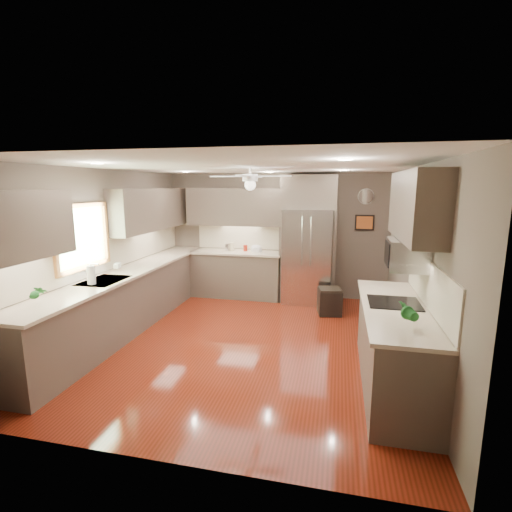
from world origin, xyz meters
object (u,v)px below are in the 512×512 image
at_px(canister_b, 227,247).
at_px(refrigerator, 308,242).
at_px(potted_plant_left, 36,293).
at_px(potted_plant_right, 408,312).
at_px(microwave, 406,254).
at_px(paper_towel, 91,275).
at_px(canister_d, 245,248).
at_px(canister_c, 232,246).
at_px(bowl, 256,251).
at_px(stool, 330,301).
at_px(soap_bottle, 118,265).

xyz_separation_m(canister_b, refrigerator, (1.65, -0.07, 0.18)).
relative_size(potted_plant_left, potted_plant_right, 0.97).
bearing_deg(microwave, paper_towel, -176.97).
distance_m(canister_d, potted_plant_left, 4.15).
bearing_deg(canister_b, canister_c, 0.16).
bearing_deg(refrigerator, potted_plant_right, -71.10).
relative_size(bowl, microwave, 0.43).
distance_m(canister_d, stool, 2.05).
distance_m(potted_plant_left, bowl, 4.15).
bearing_deg(canister_d, potted_plant_right, -55.85).
height_order(refrigerator, stool, refrigerator).
height_order(canister_c, soap_bottle, same).
xyz_separation_m(stool, paper_towel, (-3.09, -2.23, 0.84)).
bearing_deg(canister_d, potted_plant_left, -109.60).
distance_m(refrigerator, paper_towel, 3.93).
bearing_deg(canister_b, potted_plant_left, -104.73).
relative_size(canister_d, refrigerator, 0.05).
xyz_separation_m(potted_plant_left, bowl, (1.64, 3.81, -0.12)).
height_order(canister_b, stool, canister_b).
bearing_deg(refrigerator, canister_b, 177.62).
bearing_deg(bowl, potted_plant_right, -57.89).
xyz_separation_m(potted_plant_left, stool, (3.13, 3.12, -0.85)).
bearing_deg(potted_plant_right, stool, 104.85).
bearing_deg(potted_plant_right, soap_bottle, 159.25).
bearing_deg(potted_plant_right, bowl, 122.11).
bearing_deg(refrigerator, paper_towel, -132.00).
xyz_separation_m(refrigerator, paper_towel, (-2.63, -2.92, -0.11)).
distance_m(canister_c, bowl, 0.54).
height_order(canister_c, microwave, microwave).
xyz_separation_m(canister_d, potted_plant_right, (2.50, -3.69, 0.09)).
xyz_separation_m(canister_c, refrigerator, (1.56, -0.07, 0.16)).
relative_size(bowl, stool, 0.51).
bearing_deg(canister_d, microwave, -47.22).
distance_m(canister_b, canister_c, 0.09).
height_order(soap_bottle, microwave, microwave).
distance_m(soap_bottle, refrigerator, 3.46).
bearing_deg(refrigerator, stool, -56.35).
relative_size(soap_bottle, refrigerator, 0.07).
bearing_deg(paper_towel, canister_b, 71.83).
bearing_deg(paper_towel, bowl, 61.30).
bearing_deg(canister_c, bowl, -6.79).
height_order(refrigerator, microwave, refrigerator).
distance_m(canister_c, potted_plant_right, 4.60).
bearing_deg(soap_bottle, canister_c, 60.37).
xyz_separation_m(canister_c, potted_plant_right, (2.78, -3.66, 0.06)).
relative_size(potted_plant_left, bowl, 1.22).
bearing_deg(potted_plant_right, refrigerator, 108.90).
bearing_deg(paper_towel, canister_d, 65.87).
distance_m(soap_bottle, potted_plant_right, 4.28).
bearing_deg(refrigerator, bowl, 179.68).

